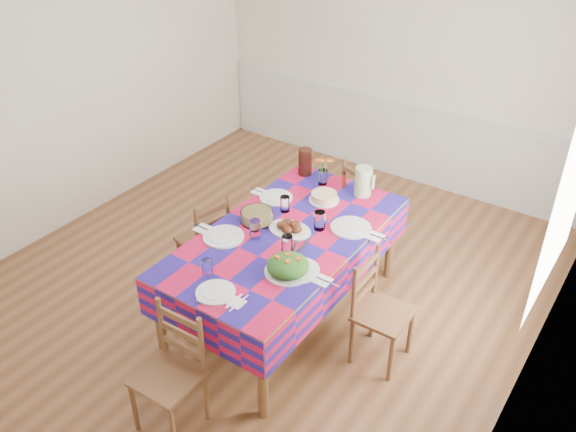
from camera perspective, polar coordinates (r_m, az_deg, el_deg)
The scene contains 23 objects.
room at distance 4.84m, azimuth -2.49°, elevation 6.61°, with size 4.58×5.08×2.78m.
wainscot at distance 7.16m, azimuth 9.71°, elevation 7.46°, with size 4.41×0.06×0.92m.
window_right at distance 4.27m, azimuth 24.93°, elevation 1.85°, with size 1.40×1.40×0.00m, color white.
dining_table at distance 4.77m, azimuth -0.23°, elevation -2.62°, with size 1.12×2.09×0.81m.
setting_near_head at distance 4.21m, azimuth -7.00°, elevation -6.28°, with size 0.44×0.30×0.13m.
setting_left_near at distance 4.68m, azimuth -5.05°, elevation -1.65°, with size 0.58×0.34×0.15m.
setting_left_far at distance 5.10m, azimuth -0.89°, elevation 1.56°, with size 0.51×0.31×0.14m.
setting_right_near at distance 4.38m, azimuth 0.66°, elevation -4.21°, with size 0.57×0.33×0.15m.
setting_right_far at distance 4.78m, azimuth 4.93°, elevation -0.86°, with size 0.60×0.35×0.15m.
meat_platter at distance 4.74m, azimuth 0.16°, elevation -1.10°, with size 0.36×0.26×0.07m.
salad_platter at distance 4.29m, azimuth -0.01°, elevation -4.72°, with size 0.34×0.34×0.14m.
pasta_bowl at distance 4.85m, azimuth -2.93°, elevation -0.01°, with size 0.26×0.26×0.09m.
cake at distance 5.13m, azimuth 3.39°, elevation 1.78°, with size 0.26×0.26×0.07m.
serving_utensils at distance 4.56m, azimuth 0.85°, elevation -3.03°, with size 0.14×0.32×0.01m.
flower_vase at distance 5.34m, azimuth 3.29°, elevation 4.04°, with size 0.16×0.14×0.26m.
hot_sauce at distance 5.34m, azimuth 5.29°, elevation 3.48°, with size 0.03×0.03×0.15m, color red.
green_pitcher at distance 5.21m, azimuth 7.05°, elevation 3.23°, with size 0.15×0.15×0.25m, color #B1D194.
tea_pitcher at distance 5.49m, azimuth 1.61°, elevation 5.10°, with size 0.12×0.12×0.25m, color black.
name_card at distance 4.11m, azimuth -8.11°, elevation -7.93°, with size 0.08×0.02×0.02m, color white.
chair_near at distance 4.19m, azimuth -10.89°, elevation -14.24°, with size 0.41×0.39×0.91m.
chair_far at distance 5.89m, azimuth 7.04°, elevation 1.21°, with size 0.48×0.46×0.87m.
chair_left at distance 5.36m, azimuth -7.68°, elevation -2.25°, with size 0.44×0.46×0.88m.
chair_right at distance 4.61m, azimuth 8.47°, elevation -8.83°, with size 0.38×0.40×0.90m.
Camera 1 is at (2.64, -3.47, 3.46)m, focal length 38.00 mm.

